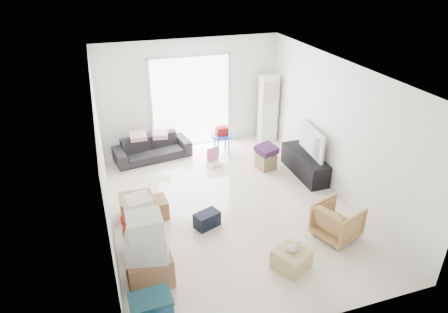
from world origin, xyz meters
name	(u,v)px	position (x,y,z in m)	size (l,w,h in m)	color
room_shell	(230,143)	(0.00, 0.00, 1.35)	(4.98, 6.48, 3.18)	silver
sliding_door	(191,99)	(0.00, 2.98, 1.24)	(2.10, 0.04, 2.33)	white
ac_tower	(268,109)	(1.95, 2.65, 0.88)	(0.45, 0.30, 1.75)	white
tv_console	(305,164)	(2.00, 0.66, 0.25)	(0.45, 1.48, 0.49)	black
television	(306,151)	(2.00, 0.66, 0.57)	(1.11, 0.64, 0.15)	black
sofa	(152,145)	(-1.11, 2.50, 0.35)	(1.81, 0.53, 0.71)	black
pillow_left	(138,130)	(-1.41, 2.52, 0.77)	(0.39, 0.31, 0.12)	#DDA1AC
pillow_right	(160,129)	(-0.90, 2.46, 0.77)	(0.34, 0.27, 0.12)	#DDA1AC
armchair	(338,220)	(1.46, -1.50, 0.35)	(0.68, 0.64, 0.70)	tan
box_stack_a	(148,253)	(-1.80, -1.58, 0.54)	(0.69, 0.60, 1.20)	#8E6140
box_stack_b	(141,228)	(-1.80, -0.83, 0.45)	(0.62, 0.61, 1.04)	#8E6140
box_stack_c	(137,207)	(-1.77, 0.17, 0.22)	(0.61, 0.51, 0.44)	#8E6140
loose_box	(156,208)	(-1.44, 0.08, 0.18)	(0.43, 0.43, 0.36)	#8E6140
duffel_bag	(207,220)	(-0.61, -0.53, 0.14)	(0.45, 0.27, 0.29)	black
ottoman	(266,161)	(1.29, 1.18, 0.19)	(0.38, 0.38, 0.38)	#88744F
blanket	(266,151)	(1.29, 1.18, 0.45)	(0.41, 0.41, 0.14)	#3B1A41
kids_table	(222,134)	(0.58, 2.30, 0.49)	(0.56, 0.56, 0.68)	#1944AD
toy_walker	(213,160)	(0.18, 1.71, 0.12)	(0.38, 0.36, 0.42)	silver
wood_crate	(291,259)	(0.36, -1.97, 0.16)	(0.49, 0.49, 0.32)	tan
plush_bunny	(294,247)	(0.39, -1.96, 0.39)	(0.28, 0.16, 0.14)	#B2ADA8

